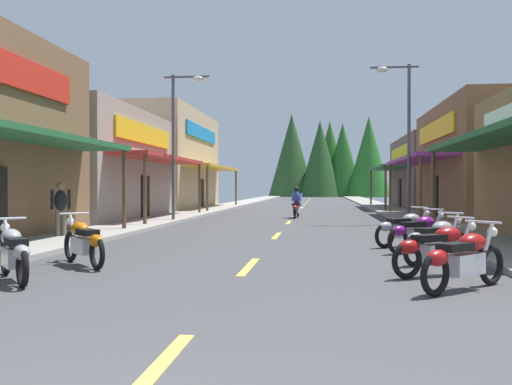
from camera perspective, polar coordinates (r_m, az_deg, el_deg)
name	(u,v)px	position (r m, az deg, el deg)	size (l,w,h in m)	color
ground	(300,211)	(36.96, 4.52, -1.90)	(9.37, 98.81, 0.10)	#424244
sidewalk_left	(213,209)	(37.63, -4.41, -1.68)	(2.31, 98.81, 0.12)	#9E9991
sidewalk_right	(389,210)	(37.20, 13.55, -1.73)	(2.31, 98.81, 0.12)	gray
centerline_dashes	(301,209)	(38.75, 4.62, -1.70)	(0.16, 70.97, 0.01)	#E0C64C
storefront_left_middle	(58,165)	(28.73, -19.71, 2.66)	(10.60, 11.23, 5.22)	gray
storefront_left_far	(152,161)	(40.26, -10.60, 3.23)	(8.97, 13.03, 6.83)	tan
storefront_right_far	(457,173)	(41.34, 19.96, 1.89)	(9.65, 11.64, 5.02)	brown
streetlamp_left	(179,127)	(24.79, -7.88, 6.68)	(2.02, 0.30, 6.50)	#474C51
streetlamp_right	(402,121)	(24.34, 14.80, 7.07)	(2.02, 0.30, 6.72)	#474C51
motorcycle_parked_right_0	(464,258)	(8.97, 20.57, -6.37)	(1.60, 1.56, 1.04)	black
motorcycle_parked_right_1	(438,248)	(10.28, 18.25, -5.47)	(1.84, 1.27, 1.04)	black
motorcycle_parked_right_2	(436,240)	(11.94, 17.99, -4.63)	(1.60, 1.57, 1.04)	black
motorcycle_parked_right_3	(419,232)	(13.80, 16.40, -3.92)	(1.71, 1.44, 1.04)	black
motorcycle_parked_right_4	(405,228)	(15.04, 15.08, -3.54)	(1.76, 1.37, 1.04)	black
motorcycle_parked_left_1	(14,252)	(10.06, -23.66, -5.63)	(1.46, 1.70, 1.04)	black
motorcycle_parked_left_2	(84,241)	(11.56, -17.31, -4.80)	(1.55, 1.62, 1.04)	black
rider_cruising_lead	(296,205)	(27.87, 4.18, -1.27)	(0.60, 2.14, 1.57)	black
pedestrian_by_shop	(61,206)	(17.28, -19.45, -1.34)	(0.49, 0.42, 1.71)	#726659
treeline_backdrop	(328,158)	(86.95, 7.43, 3.50)	(18.80, 10.25, 13.06)	#236023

